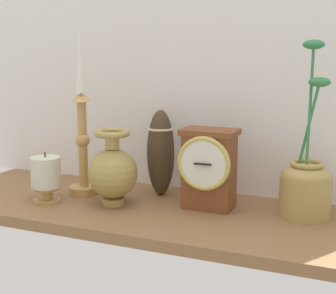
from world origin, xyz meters
The scene contains 8 objects.
ground_plane centered at (0.00, 0.00, -1.20)cm, with size 100.00×36.00×2.40cm, color brown.
back_wall centered at (0.00, 18.50, 32.50)cm, with size 120.00×2.00×65.00cm, color white.
mantel_clock centered at (14.77, 4.03, 9.24)cm, with size 12.14×8.57×17.73cm.
candlestick_tall_left centered at (-16.93, 3.36, 16.65)cm, with size 7.27×7.27×42.99cm.
brass_vase_bulbous centered at (-5.96, -1.68, 7.79)cm, with size 11.32×11.32×17.17cm.
brass_vase_jar centered at (35.40, 6.69, 7.00)cm, with size 10.83×10.83×36.74cm.
pillar_candle_front centered at (-21.70, -5.19, 5.85)cm, with size 6.92×6.92×11.56cm.
tall_ceramic_vase centered at (0.82, 9.70, 10.52)cm, with size 6.62×6.62×20.74cm.
Camera 1 is at (48.75, -98.89, 35.06)cm, focal length 54.17 mm.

